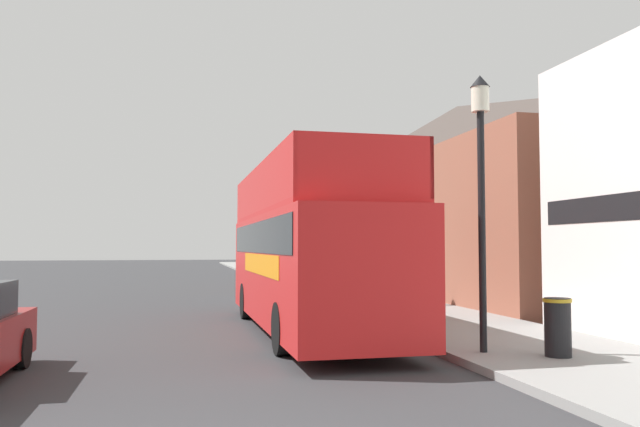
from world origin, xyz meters
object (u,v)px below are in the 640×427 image
(parked_car_ahead_of_bus, at_px, (276,283))
(litter_bin, at_px, (558,325))
(tour_bus, at_px, (307,257))
(lamp_post_second, at_px, (342,210))
(lamp_post_third, at_px, (292,217))
(lamp_post_nearest, at_px, (481,161))

(parked_car_ahead_of_bus, bearing_deg, litter_bin, -79.81)
(tour_bus, xyz_separation_m, litter_bin, (3.37, -4.98, -1.09))
(parked_car_ahead_of_bus, height_order, lamp_post_second, lamp_post_second)
(lamp_post_third, bearing_deg, tour_bus, -98.68)
(tour_bus, relative_size, lamp_post_second, 2.26)
(lamp_post_nearest, xyz_separation_m, lamp_post_third, (-0.08, 19.11, -0.12))
(lamp_post_nearest, relative_size, litter_bin, 5.02)
(parked_car_ahead_of_bus, bearing_deg, tour_bus, -95.14)
(tour_bus, xyz_separation_m, lamp_post_third, (2.26, 14.83, 1.68))
(lamp_post_nearest, bearing_deg, parked_car_ahead_of_bus, 97.66)
(lamp_post_third, bearing_deg, lamp_post_second, -90.00)
(parked_car_ahead_of_bus, xyz_separation_m, lamp_post_second, (1.67, -3.46, 2.57))
(parked_car_ahead_of_bus, xyz_separation_m, lamp_post_nearest, (1.75, -13.01, 2.90))
(lamp_post_nearest, height_order, litter_bin, lamp_post_nearest)
(lamp_post_third, xyz_separation_m, litter_bin, (1.10, -19.81, -2.77))
(tour_bus, relative_size, lamp_post_third, 2.10)
(lamp_post_second, distance_m, litter_bin, 10.63)
(litter_bin, bearing_deg, lamp_post_nearest, 145.64)
(tour_bus, height_order, litter_bin, tour_bus)
(lamp_post_second, xyz_separation_m, litter_bin, (1.10, -10.26, -2.56))
(lamp_post_third, relative_size, litter_bin, 4.82)
(lamp_post_second, relative_size, litter_bin, 4.48)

